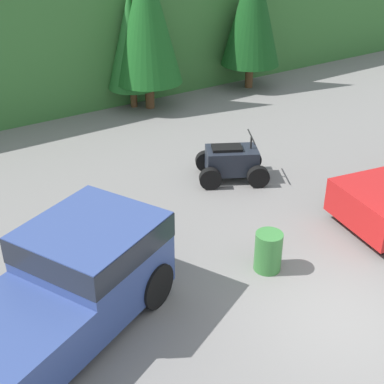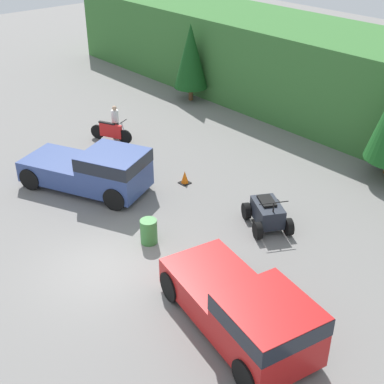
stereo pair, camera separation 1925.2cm
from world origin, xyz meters
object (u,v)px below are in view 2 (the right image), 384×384
(quad_atv, at_px, (267,214))
(traffic_cone, at_px, (185,178))
(pickup_truck_second, at_px, (95,169))
(steel_barrel, at_px, (149,231))
(rider_person, at_px, (115,121))
(pickup_truck_red, at_px, (247,311))
(dirt_bike, at_px, (111,132))

(quad_atv, bearing_deg, traffic_cone, -149.08)
(pickup_truck_second, height_order, traffic_cone, pickup_truck_second)
(steel_barrel, bearing_deg, rider_person, 152.89)
(pickup_truck_red, xyz_separation_m, dirt_bike, (-13.21, 4.51, -0.49))
(quad_atv, height_order, steel_barrel, quad_atv)
(traffic_cone, bearing_deg, rider_person, 174.98)
(pickup_truck_second, distance_m, quad_atv, 6.98)
(rider_person, bearing_deg, dirt_bike, -71.79)
(rider_person, distance_m, steel_barrel, 9.12)
(quad_atv, xyz_separation_m, traffic_cone, (-4.35, -0.14, -0.25))
(pickup_truck_second, bearing_deg, dirt_bike, 114.67)
(dirt_bike, bearing_deg, traffic_cone, -26.03)
(pickup_truck_second, height_order, rider_person, pickup_truck_second)
(quad_atv, distance_m, traffic_cone, 4.36)
(pickup_truck_red, distance_m, steel_barrel, 5.38)
(pickup_truck_second, height_order, dirt_bike, pickup_truck_second)
(pickup_truck_red, relative_size, rider_person, 3.28)
(rider_person, relative_size, traffic_cone, 2.95)
(dirt_bike, relative_size, steel_barrel, 2.33)
(quad_atv, relative_size, traffic_cone, 4.23)
(pickup_truck_red, bearing_deg, traffic_cone, 161.16)
(quad_atv, xyz_separation_m, steel_barrel, (-1.95, -3.79, -0.07))
(traffic_cone, bearing_deg, quad_atv, 1.87)
(rider_person, bearing_deg, pickup_truck_second, -49.60)
(steel_barrel, bearing_deg, traffic_cone, 123.31)
(quad_atv, relative_size, rider_person, 1.44)
(rider_person, distance_m, traffic_cone, 5.77)
(rider_person, bearing_deg, steel_barrel, -34.23)
(dirt_bike, bearing_deg, pickup_truck_red, -43.89)
(dirt_bike, relative_size, rider_person, 1.27)
(pickup_truck_red, relative_size, dirt_bike, 2.60)
(pickup_truck_second, xyz_separation_m, steel_barrel, (4.26, -0.63, -0.52))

